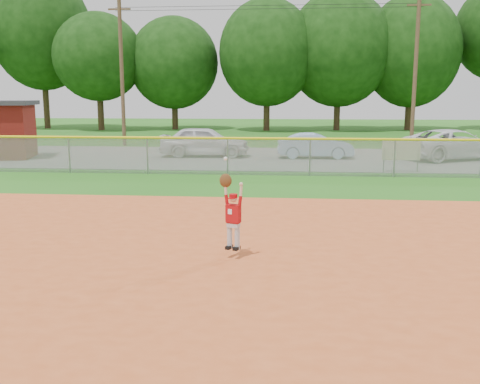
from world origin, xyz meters
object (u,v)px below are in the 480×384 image
object	(u,v)px
sponsor_sign	(401,151)
ballplayer	(232,212)
car_blue	(315,146)
car_white_a	(205,141)
car_white_b	(454,144)

from	to	relation	value
sponsor_sign	ballplayer	size ratio (longest dim) A/B	0.86
car_blue	car_white_a	bearing A→B (deg)	86.22
car_white_a	ballplayer	distance (m)	17.76
car_white_a	ballplayer	world-z (taller)	ballplayer
car_white_a	ballplayer	size ratio (longest dim) A/B	2.52
car_blue	sponsor_sign	xyz separation A→B (m)	(3.34, -4.69, 0.27)
car_blue	sponsor_sign	distance (m)	5.76
car_blue	car_white_b	size ratio (longest dim) A/B	0.71
car_blue	ballplayer	size ratio (longest dim) A/B	2.09
car_white_b	ballplayer	distance (m)	19.74
car_white_a	sponsor_sign	bearing A→B (deg)	-119.72
car_white_a	sponsor_sign	distance (m)	10.31
car_white_b	sponsor_sign	world-z (taller)	car_white_b
sponsor_sign	ballplayer	distance (m)	13.85
car_white_b	sponsor_sign	xyz separation A→B (m)	(-3.56, -4.81, 0.15)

